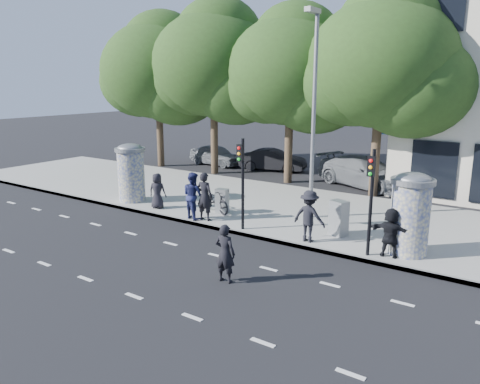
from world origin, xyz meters
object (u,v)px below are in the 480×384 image
Objects in this scene: ped_b at (205,196)px; ped_d at (309,216)px; traffic_pole_near at (242,175)px; car_right at (364,172)px; man_road at (225,253)px; bicycle at (215,200)px; cabinet_left at (222,201)px; car_mid at (273,160)px; ad_column_right at (410,212)px; ped_c at (193,195)px; car_left at (216,155)px; ad_column_left at (131,171)px; ped_f at (391,232)px; traffic_pole_far at (371,192)px; cabinet_right at (339,218)px; street_lamp at (314,101)px; ped_a at (157,191)px.

ped_b is 1.08× the size of ped_d.
car_right is (1.00, 10.25, -1.43)m from traffic_pole_near.
man_road is at bearing -155.22° from car_right.
bicycle is 0.34m from cabinet_left.
traffic_pole_near is 12.74m from car_mid.
ad_column_right is 8.28m from ped_c.
car_mid is at bearing -69.41° from man_road.
ped_d reaches higher than man_road.
car_left is (-7.66, 9.74, 0.01)m from cabinet_left.
ad_column_left is at bearing -1.26° from ped_d.
car_right is (-4.40, 9.93, -0.14)m from ped_f.
ped_c is 1.19× the size of ped_f.
cabinet_left is at bearing -13.02° from ped_f.
ped_c is 11.74m from car_mid.
traffic_pole_far is 1.80× the size of ped_c.
ad_column_left reaches higher than bicycle.
cabinet_right is 16.07m from car_left.
traffic_pole_near reaches higher than ped_c.
street_lamp reaches higher than ped_a.
traffic_pole_far is 4.95m from man_road.
car_left is (-14.37, 11.10, -1.56)m from traffic_pole_far.
ped_d is at bearing -159.00° from car_mid.
car_mid is (-8.60, 10.06, -0.10)m from cabinet_right.
ped_f is 2.42m from cabinet_right.
car_right is (-1.04, 14.12, -0.05)m from man_road.
street_lamp reaches higher than car_mid.
ad_column_right is at bearing -158.58° from ped_c.
ped_b is 1.52× the size of cabinet_right.
cabinet_left is at bearing -135.85° from car_left.
ped_a is 7.98m from man_road.
ad_column_left is at bearing 7.56° from ped_c.
ped_d is 0.43× the size of car_mid.
ped_a reaches higher than car_mid.
traffic_pole_near reaches higher than ad_column_left.
ped_b reaches higher than ped_a.
cabinet_right is (7.93, 0.99, -0.14)m from ped_a.
car_right is at bearing 84.41° from traffic_pole_near.
traffic_pole_near is 14.74m from car_left.
traffic_pole_far is 7.03m from cabinet_left.
man_road is 18.94m from car_left.
ped_d is at bearing -125.75° from car_left.
cabinet_left is at bearing -177.60° from car_right.
traffic_pole_far is 2.14× the size of ped_f.
ad_column_left is at bearing -179.76° from cabinet_left.
car_left is at bearing 143.05° from street_lamp.
ped_c is at bearing -144.84° from cabinet_right.
traffic_pole_far is at bearing 176.54° from ped_d.
ad_column_right is 1.67× the size of ped_f.
ped_c is (-3.82, -2.74, -3.70)m from street_lamp.
man_road is at bearing -120.63° from bicycle.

